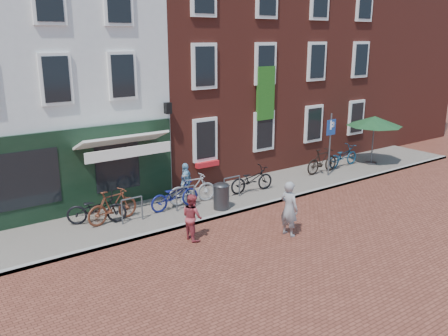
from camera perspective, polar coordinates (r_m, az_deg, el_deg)
ground at (r=16.47m, az=2.06°, el=-5.38°), size 80.00×80.00×0.00m
sidewalk at (r=18.15m, az=1.64°, el=-3.21°), size 24.00×3.00×0.10m
building_stucco at (r=19.68m, az=-23.00°, el=10.31°), size 8.00×8.00×9.00m
building_brick_mid at (r=22.32m, az=-5.00°, el=13.22°), size 6.00×8.00×10.00m
building_brick_right at (r=25.93m, az=6.76°, el=13.48°), size 6.00×8.00×10.00m
filler_right at (r=30.71m, az=15.93°, el=12.38°), size 7.00×8.00×9.00m
litter_bin at (r=16.38m, az=-0.32°, el=-3.18°), size 0.55×0.55×1.01m
parking_sign at (r=20.54m, az=12.66°, el=3.75°), size 0.50×0.07×2.68m
parasol at (r=22.94m, az=17.64°, el=5.60°), size 2.53×2.53×2.35m
woman at (r=14.52m, az=7.82°, el=-4.85°), size 0.49×0.67×1.71m
boy at (r=14.18m, az=-3.83°, el=-5.89°), size 0.54×0.69×1.41m
cafe_person at (r=17.22m, az=-4.60°, el=-1.66°), size 0.87×0.76×1.41m
bicycle_0 at (r=15.68m, az=-15.05°, el=-4.74°), size 1.96×1.39×0.98m
bicycle_1 at (r=15.64m, az=-13.24°, el=-4.45°), size 1.87×0.79×1.09m
bicycle_2 at (r=16.49m, az=-5.96°, el=-3.26°), size 1.88×0.70×0.98m
bicycle_3 at (r=16.94m, az=-3.84°, el=-2.50°), size 1.86×0.77×1.09m
bicycle_4 at (r=18.21m, az=3.34°, el=-1.38°), size 1.92×0.82×0.98m
bicycle_5 at (r=21.11m, az=11.71°, el=0.84°), size 1.81×0.53×1.09m
bicycle_6 at (r=22.42m, az=14.09°, el=1.41°), size 1.88×0.70×0.98m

